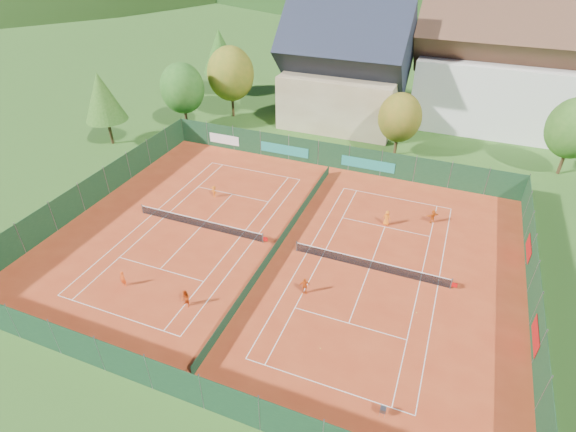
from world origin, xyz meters
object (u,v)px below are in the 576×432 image
at_px(player_right_far_a, 387,218).
at_px(player_right_near, 305,286).
at_px(player_left_mid, 186,299).
at_px(player_left_far, 214,191).
at_px(player_right_far_b, 433,216).
at_px(player_left_near, 123,279).
at_px(chalet, 344,74).
at_px(hotel_block_a, 499,71).
at_px(ball_hopper, 383,410).

bearing_deg(player_right_far_a, player_right_near, 82.94).
distance_m(player_left_mid, player_right_near, 8.92).
distance_m(player_left_far, player_right_near, 16.73).
bearing_deg(player_right_far_b, player_left_near, 3.51).
height_order(chalet, player_right_near, chalet).
xyz_separation_m(player_left_near, player_right_near, (13.43, 4.44, 0.05)).
relative_size(player_left_mid, player_left_far, 1.21).
distance_m(chalet, hotel_block_a, 19.94).
distance_m(player_left_near, player_right_near, 14.15).
bearing_deg(hotel_block_a, chalet, -162.47).
bearing_deg(player_right_far_b, player_left_mid, 12.64).
relative_size(player_left_far, player_right_far_b, 0.91).
height_order(ball_hopper, player_right_near, player_right_near).
bearing_deg(chalet, ball_hopper, -70.97).
xyz_separation_m(player_left_mid, player_right_near, (7.67, 4.56, -0.02)).
relative_size(chalet, ball_hopper, 20.25).
bearing_deg(ball_hopper, player_right_far_a, 100.74).
bearing_deg(ball_hopper, chalet, 109.03).
xyz_separation_m(player_left_near, player_right_far_a, (17.44, 15.89, 0.07)).
relative_size(ball_hopper, player_left_far, 0.64).
relative_size(hotel_block_a, player_right_near, 14.58).
distance_m(player_right_near, player_right_far_a, 12.13).
height_order(player_left_far, player_right_near, player_right_near).
xyz_separation_m(hotel_block_a, player_left_mid, (-19.68, -45.20, -6.62)).
xyz_separation_m(ball_hopper, player_right_far_a, (-3.67, 19.36, 0.20)).
bearing_deg(player_right_near, player_left_far, 119.67).
height_order(chalet, player_left_far, chalet).
bearing_deg(player_left_mid, chalet, 107.99).
height_order(chalet, player_left_near, chalet).
relative_size(player_right_near, player_right_far_a, 0.98).
distance_m(chalet, player_right_far_b, 26.63).
bearing_deg(chalet, player_right_far_b, -54.80).
distance_m(chalet, player_right_near, 35.83).
bearing_deg(player_right_far_b, player_right_near, 22.97).
relative_size(hotel_block_a, ball_hopper, 27.00).
xyz_separation_m(chalet, ball_hopper, (14.68, -42.56, -6.07)).
xyz_separation_m(chalet, player_left_mid, (-0.68, -39.20, -5.87)).
height_order(chalet, player_left_mid, chalet).
height_order(player_left_near, player_left_far, player_left_near).
relative_size(player_left_far, player_right_near, 0.84).
distance_m(player_left_near, player_right_far_a, 23.59).
bearing_deg(ball_hopper, player_left_far, 139.82).
distance_m(player_left_near, player_left_far, 14.37).
xyz_separation_m(player_right_near, player_right_far_a, (4.01, 11.45, 0.02)).
xyz_separation_m(player_right_far_a, player_right_far_b, (3.96, 1.99, -0.07)).
xyz_separation_m(player_left_far, player_right_far_a, (17.46, 1.51, 0.13)).
bearing_deg(player_right_far_b, player_left_far, -27.08).
bearing_deg(player_right_far_b, hotel_block_a, -134.79).
relative_size(player_left_near, player_right_near, 0.93).
xyz_separation_m(ball_hopper, player_left_mid, (-15.35, 3.36, 0.20)).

